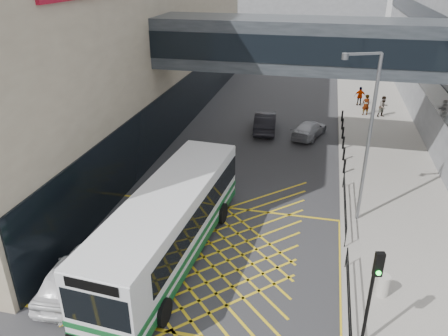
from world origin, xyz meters
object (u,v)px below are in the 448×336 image
Objects in this scene: car_dark at (265,122)px; bus at (171,221)px; car_white at (74,273)px; traffic_light at (373,287)px; pedestrian_a at (366,105)px; pedestrian_b at (383,107)px; litter_bin at (383,285)px; street_lamp at (366,131)px; car_silver at (309,129)px; pedestrian_c at (360,96)px.

bus is at bearing 78.51° from car_dark.
car_white is 11.32m from traffic_light.
traffic_light reaches higher than bus.
pedestrian_a is (7.83, 5.38, 0.28)m from car_dark.
pedestrian_b is at bearing -156.16° from car_dark.
pedestrian_a is 1.41m from pedestrian_b.
traffic_light is 4.45× the size of litter_bin.
street_lamp reaches higher than car_dark.
street_lamp is 4.74× the size of pedestrian_b.
car_silver is 2.32× the size of pedestrian_b.
car_dark is 2.75× the size of pedestrian_a.
pedestrian_c is at bearing -138.07° from car_dark.
street_lamp is (0.01, 8.45, 2.17)m from traffic_light.
car_silver is 0.49× the size of street_lamp.
pedestrian_a is at bearing 70.70° from bus.
pedestrian_c is at bearing 64.40° from street_lamp.
car_silver is at bearing 60.03° from pedestrian_c.
pedestrian_a is at bearing -150.90° from car_dark.
bus is 4.42m from car_white.
bus is at bearing 142.34° from traffic_light.
pedestrian_b is at bearing 58.15° from street_lamp.
traffic_light is 2.26× the size of pedestrian_b.
car_silver is at bearing 76.38° from bus.
car_white is at bearing -167.23° from street_lamp.
car_white is 28.78m from pedestrian_b.
pedestrian_c is at bearing -102.19° from pedestrian_a.
traffic_light is at bearing 101.52° from car_dark.
car_dark is at bearing 93.79° from traffic_light.
car_silver reaches higher than litter_bin.
pedestrian_b reaches higher than pedestrian_c.
pedestrian_a is at bearing -120.65° from car_white.
car_white is at bearing 43.92° from pedestrian_a.
car_dark is at bearing 111.94° from litter_bin.
car_white is at bearing 163.52° from traffic_light.
bus reaches higher than pedestrian_c.
car_white is 12.20m from litter_bin.
bus is 2.49× the size of car_white.
bus is at bearing -148.11° from pedestrian_b.
pedestrian_c is at bearing -98.06° from car_silver.
car_dark is 2.87× the size of pedestrian_c.
litter_bin is (12.00, 2.22, -0.15)m from car_white.
pedestrian_a is at bearing 88.28° from litter_bin.
street_lamp is (11.14, 7.80, 4.16)m from car_white.
car_dark is at bearing 95.13° from street_lamp.
bus reaches higher than litter_bin.
car_dark is 11.04m from pedestrian_c.
pedestrian_a reaches higher than car_silver.
car_dark is 2.76× the size of pedestrian_b.
litter_bin is 0.50× the size of pedestrian_a.
bus reaches higher than car_dark.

